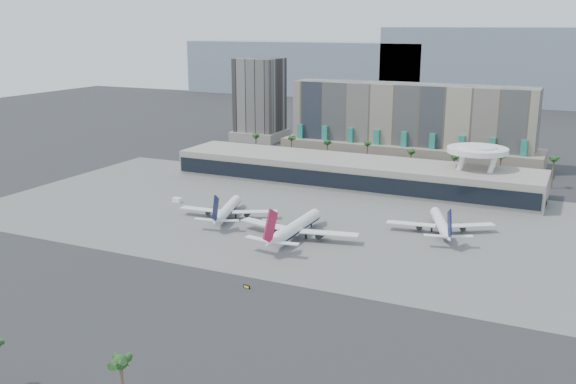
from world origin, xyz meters
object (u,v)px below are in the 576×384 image
at_px(airliner_right, 441,224).
at_px(airliner_centre, 296,227).
at_px(airliner_left, 227,210).
at_px(service_vehicle_a, 177,200).
at_px(taxiway_sign, 247,287).
at_px(service_vehicle_b, 266,221).

bearing_deg(airliner_right, airliner_centre, -168.69).
distance_m(airliner_left, service_vehicle_a, 32.98).
xyz_separation_m(service_vehicle_a, taxiway_sign, (70.42, -67.75, -0.47)).
bearing_deg(airliner_centre, service_vehicle_a, 161.86).
xyz_separation_m(service_vehicle_b, taxiway_sign, (22.92, -57.08, -0.28)).
relative_size(airliner_right, service_vehicle_a, 9.76).
distance_m(service_vehicle_b, taxiway_sign, 61.51).
relative_size(service_vehicle_a, service_vehicle_b, 1.30).
distance_m(airliner_centre, taxiway_sign, 46.53).
bearing_deg(airliner_right, taxiway_sign, -138.41).
relative_size(airliner_right, service_vehicle_b, 12.69).
height_order(airliner_left, airliner_centre, airliner_centre).
relative_size(airliner_centre, service_vehicle_a, 11.81).
bearing_deg(airliner_left, service_vehicle_a, 144.50).
bearing_deg(service_vehicle_b, airliner_left, 167.54).
height_order(airliner_centre, airliner_right, airliner_centre).
height_order(airliner_right, service_vehicle_a, airliner_right).
relative_size(service_vehicle_a, taxiway_sign, 1.78).
xyz_separation_m(airliner_left, service_vehicle_a, (-30.99, 10.98, -2.53)).
bearing_deg(service_vehicle_a, airliner_left, -12.04).
bearing_deg(airliner_centre, service_vehicle_b, 147.86).
distance_m(airliner_centre, service_vehicle_a, 68.41).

